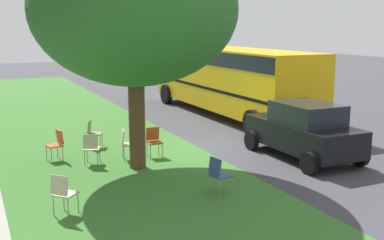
{
  "coord_description": "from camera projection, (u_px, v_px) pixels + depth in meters",
  "views": [
    {
      "loc": [
        -12.99,
        6.66,
        3.82
      ],
      "look_at": [
        -1.19,
        1.13,
        1.24
      ],
      "focal_mm": 44.73,
      "sensor_mm": 36.0,
      "label": 1
    }
  ],
  "objects": [
    {
      "name": "chair_1",
      "position": [
        219.0,
        173.0,
        10.91
      ],
      "size": [
        0.48,
        0.49,
        0.88
      ],
      "color": "#335184",
      "rests_on": "ground"
    },
    {
      "name": "chair_5",
      "position": [
        93.0,
        131.0,
        15.2
      ],
      "size": [
        0.55,
        0.55,
        0.88
      ],
      "color": "olive",
      "rests_on": "ground"
    },
    {
      "name": "ground",
      "position": [
        208.0,
        149.0,
        15.05
      ],
      "size": [
        80.0,
        80.0,
        0.0
      ],
      "primitive_type": "plane",
      "color": "#424247"
    },
    {
      "name": "parked_car",
      "position": [
        304.0,
        130.0,
        13.9
      ],
      "size": [
        3.7,
        1.92,
        1.65
      ],
      "color": "black",
      "rests_on": "ground"
    },
    {
      "name": "street_tree",
      "position": [
        134.0,
        10.0,
        12.28
      ],
      "size": [
        5.36,
        5.36,
        6.21
      ],
      "color": "brown",
      "rests_on": "ground"
    },
    {
      "name": "school_bus",
      "position": [
        229.0,
        75.0,
        20.47
      ],
      "size": [
        10.4,
        2.8,
        2.88
      ],
      "color": "yellow",
      "rests_on": "ground"
    },
    {
      "name": "chair_3",
      "position": [
        154.0,
        140.0,
        14.09
      ],
      "size": [
        0.45,
        0.44,
        0.88
      ],
      "color": "#C64C1E",
      "rests_on": "ground"
    },
    {
      "name": "grass_verge",
      "position": [
        109.0,
        161.0,
        13.72
      ],
      "size": [
        48.0,
        6.0,
        0.01
      ],
      "primitive_type": "cube",
      "color": "#3D752D",
      "rests_on": "ground"
    },
    {
      "name": "chair_2",
      "position": [
        126.0,
        142.0,
        13.81
      ],
      "size": [
        0.49,
        0.5,
        0.88
      ],
      "color": "beige",
      "rests_on": "ground"
    },
    {
      "name": "chair_6",
      "position": [
        63.0,
        191.0,
        9.69
      ],
      "size": [
        0.59,
        0.59,
        0.88
      ],
      "color": "beige",
      "rests_on": "ground"
    },
    {
      "name": "chair_4",
      "position": [
        91.0,
        146.0,
        13.29
      ],
      "size": [
        0.55,
        0.55,
        0.88
      ],
      "color": "beige",
      "rests_on": "ground"
    },
    {
      "name": "chair_0",
      "position": [
        56.0,
        143.0,
        13.72
      ],
      "size": [
        0.5,
        0.51,
        0.88
      ],
      "color": "#C64C1E",
      "rests_on": "ground"
    }
  ]
}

